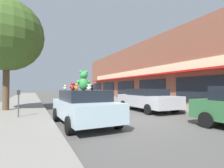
{
  "coord_description": "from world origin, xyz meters",
  "views": [
    {
      "loc": [
        -4.47,
        -6.79,
        1.54
      ],
      "look_at": [
        -0.78,
        1.26,
        1.73
      ],
      "focal_mm": 28.0,
      "sensor_mm": 36.0,
      "label": 1
    }
  ],
  "objects": [
    {
      "name": "teddy_bear_orange",
      "position": [
        -2.95,
        -0.24,
        1.57
      ],
      "size": [
        0.21,
        0.16,
        0.28
      ],
      "rotation": [
        0.0,
        0.0,
        3.62
      ],
      "color": "orange",
      "rests_on": "plush_art_car"
    },
    {
      "name": "teddy_bear_cream",
      "position": [
        -3.17,
        0.94,
        1.55
      ],
      "size": [
        0.17,
        0.11,
        0.23
      ],
      "rotation": [
        0.0,
        0.0,
        3.29
      ],
      "color": "beige",
      "rests_on": "plush_art_car"
    },
    {
      "name": "teddy_bear_blue",
      "position": [
        -2.72,
        1.31,
        1.61
      ],
      "size": [
        0.24,
        0.26,
        0.37
      ],
      "rotation": [
        0.0,
        0.0,
        4.0
      ],
      "color": "blue",
      "rests_on": "plush_art_car"
    },
    {
      "name": "street_tree",
      "position": [
        -5.95,
        5.8,
        4.81
      ],
      "size": [
        4.45,
        4.45,
        6.89
      ],
      "color": "brown",
      "rests_on": "sidewalk_near"
    },
    {
      "name": "parked_car_far_center",
      "position": [
        2.52,
        2.87,
        0.78
      ],
      "size": [
        2.13,
        4.75,
        1.47
      ],
      "color": "#B7B7BC",
      "rests_on": "ground_plane"
    },
    {
      "name": "sidewalk_far",
      "position": [
        5.43,
        0.0,
        0.08
      ],
      "size": [
        3.58,
        90.0,
        0.16
      ],
      "color": "gray",
      "rests_on": "ground_plane"
    },
    {
      "name": "plush_art_car",
      "position": [
        -2.5,
        0.3,
        0.76
      ],
      "size": [
        2.15,
        4.15,
        1.44
      ],
      "rotation": [
        0.0,
        0.0,
        0.04
      ],
      "color": "#ADC6D1",
      "rests_on": "ground_plane"
    },
    {
      "name": "teddy_bear_yellow",
      "position": [
        -1.93,
        1.27,
        1.56
      ],
      "size": [
        0.16,
        0.19,
        0.26
      ],
      "rotation": [
        0.0,
        0.0,
        2.21
      ],
      "color": "yellow",
      "rests_on": "plush_art_car"
    },
    {
      "name": "teddy_bear_black",
      "position": [
        -2.06,
        0.56,
        1.54
      ],
      "size": [
        0.15,
        0.15,
        0.23
      ],
      "rotation": [
        0.0,
        0.0,
        2.4
      ],
      "color": "black",
      "rests_on": "plush_art_car"
    },
    {
      "name": "storefront_row",
      "position": [
        12.95,
        11.42,
        3.48
      ],
      "size": [
        12.52,
        34.92,
        6.98
      ],
      "color": "brown",
      "rests_on": "ground_plane"
    },
    {
      "name": "sidewalk_near",
      "position": [
        -5.43,
        0.0,
        0.08
      ],
      "size": [
        3.58,
        90.0,
        0.16
      ],
      "color": "gray",
      "rests_on": "ground_plane"
    },
    {
      "name": "teddy_bear_giant",
      "position": [
        -2.54,
        0.23,
        1.83
      ],
      "size": [
        0.6,
        0.37,
        0.82
      ],
      "rotation": [
        0.0,
        0.0,
        3.2
      ],
      "color": "green",
      "rests_on": "plush_art_car"
    },
    {
      "name": "parking_meter",
      "position": [
        -5.05,
        2.57,
        0.97
      ],
      "size": [
        0.14,
        0.1,
        1.27
      ],
      "color": "#4C4C51",
      "rests_on": "sidewalk_near"
    },
    {
      "name": "teddy_bear_red",
      "position": [
        -2.84,
        1.03,
        1.61
      ],
      "size": [
        0.27,
        0.21,
        0.36
      ],
      "rotation": [
        0.0,
        0.0,
        3.63
      ],
      "color": "red",
      "rests_on": "plush_art_car"
    },
    {
      "name": "teddy_bear_white",
      "position": [
        -2.41,
        -0.06,
        1.56
      ],
      "size": [
        0.19,
        0.15,
        0.26
      ],
      "rotation": [
        0.0,
        0.0,
        2.7
      ],
      "color": "white",
      "rests_on": "plush_art_car"
    },
    {
      "name": "ground_plane",
      "position": [
        0.0,
        0.0,
        0.0
      ],
      "size": [
        260.0,
        260.0,
        0.0
      ],
      "primitive_type": "plane",
      "color": "#514F4C"
    }
  ]
}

